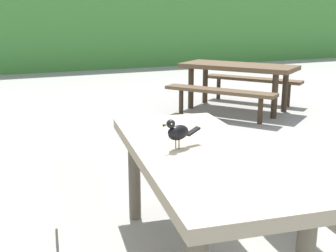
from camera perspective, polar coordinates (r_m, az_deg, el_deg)
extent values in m
cube|color=#428438|center=(12.67, -18.65, 12.04)|extent=(28.00, 1.58, 2.21)
cube|color=gray|center=(2.52, 4.45, -3.88)|extent=(1.01, 1.89, 0.07)
cylinder|color=#635B4C|center=(3.22, -4.49, -6.72)|extent=(0.09, 0.09, 0.67)
cylinder|color=#635B4C|center=(3.36, 4.50, -5.83)|extent=(0.09, 0.09, 0.67)
cube|color=gray|center=(2.50, -11.27, -11.52)|extent=(0.52, 1.73, 0.05)
cylinder|color=#635B4C|center=(3.17, -12.05, -10.10)|extent=(0.07, 0.07, 0.39)
cube|color=gray|center=(2.93, 17.44, -7.93)|extent=(0.52, 1.73, 0.05)
cylinder|color=#635B4C|center=(3.52, 11.50, -7.53)|extent=(0.07, 0.07, 0.39)
ellipsoid|color=black|center=(2.50, 1.39, -0.89)|extent=(0.16, 0.11, 0.09)
ellipsoid|color=black|center=(2.47, 0.69, -0.91)|extent=(0.08, 0.08, 0.06)
sphere|color=black|center=(2.45, 0.37, 0.29)|extent=(0.05, 0.05, 0.05)
sphere|color=#EAE08C|center=(2.42, 0.48, 0.27)|extent=(0.01, 0.01, 0.01)
sphere|color=#EAE08C|center=(2.45, -0.14, 0.44)|extent=(0.01, 0.01, 0.01)
cone|color=black|center=(2.42, -0.35, 0.13)|extent=(0.03, 0.02, 0.02)
cube|color=black|center=(2.59, 3.33, -0.71)|extent=(0.11, 0.06, 0.04)
cylinder|color=#47423D|center=(2.51, 1.47, -2.48)|extent=(0.01, 0.01, 0.05)
cylinder|color=#47423D|center=(2.53, 1.04, -2.35)|extent=(0.01, 0.01, 0.05)
cube|color=brown|center=(6.97, 9.30, 7.82)|extent=(1.66, 1.91, 0.07)
cylinder|color=#382B1D|center=(6.55, 14.00, 3.87)|extent=(0.09, 0.09, 0.67)
cylinder|color=#382B1D|center=(7.05, 15.30, 4.53)|extent=(0.09, 0.09, 0.67)
cylinder|color=#382B1D|center=(7.07, 3.07, 5.06)|extent=(0.09, 0.09, 0.67)
cylinder|color=#382B1D|center=(7.54, 4.98, 5.62)|extent=(0.09, 0.09, 0.67)
cube|color=brown|center=(6.37, 6.83, 4.65)|extent=(1.21, 1.56, 0.05)
cylinder|color=#382B1D|center=(6.19, 12.19, 2.04)|extent=(0.07, 0.07, 0.39)
cylinder|color=#382B1D|center=(6.70, 1.76, 3.31)|extent=(0.07, 0.07, 0.39)
cube|color=brown|center=(7.66, 11.18, 6.14)|extent=(1.21, 1.56, 0.05)
cylinder|color=#382B1D|center=(7.50, 15.71, 4.00)|extent=(0.07, 0.07, 0.39)
cylinder|color=#382B1D|center=(7.93, 6.74, 4.99)|extent=(0.07, 0.07, 0.39)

